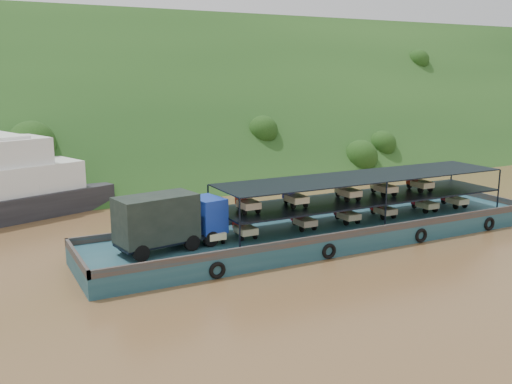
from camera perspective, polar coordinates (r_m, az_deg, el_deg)
name	(u,v)px	position (r m, az deg, el deg)	size (l,w,h in m)	color
ground	(299,239)	(42.26, 4.30, -4.73)	(160.00, 160.00, 0.00)	brown
hillside	(151,168)	(74.54, -10.42, 2.35)	(140.00, 28.00, 28.00)	#133312
cargo_barge	(311,228)	(40.93, 5.49, -3.60)	(35.00, 7.18, 4.74)	#143B47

